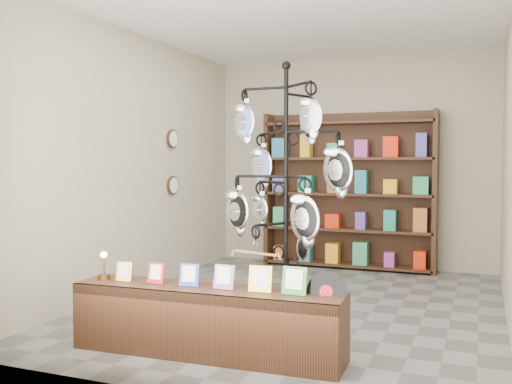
# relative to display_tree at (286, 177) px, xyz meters

# --- Properties ---
(ground) EXTENTS (5.00, 5.00, 0.00)m
(ground) POSITION_rel_display_tree_xyz_m (-0.17, 0.95, -1.37)
(ground) COLOR slate
(ground) RESTS_ON ground
(room_envelope) EXTENTS (5.00, 5.00, 5.00)m
(room_envelope) POSITION_rel_display_tree_xyz_m (-0.17, 0.95, 0.48)
(room_envelope) COLOR #A9A088
(room_envelope) RESTS_ON ground
(display_tree) EXTENTS (1.28, 1.28, 2.37)m
(display_tree) POSITION_rel_display_tree_xyz_m (0.00, 0.00, 0.00)
(display_tree) COLOR black
(display_tree) RESTS_ON ground
(front_shelf) EXTENTS (2.17, 0.52, 0.76)m
(front_shelf) POSITION_rel_display_tree_xyz_m (-0.38, -0.79, -1.10)
(front_shelf) COLOR black
(front_shelf) RESTS_ON ground
(back_shelving) EXTENTS (2.42, 0.36, 2.20)m
(back_shelving) POSITION_rel_display_tree_xyz_m (-0.17, 3.25, -0.34)
(back_shelving) COLOR black
(back_shelving) RESTS_ON ground
(wall_clocks) EXTENTS (0.03, 0.24, 0.84)m
(wall_clocks) POSITION_rel_display_tree_xyz_m (-2.14, 1.75, 0.13)
(wall_clocks) COLOR black
(wall_clocks) RESTS_ON ground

